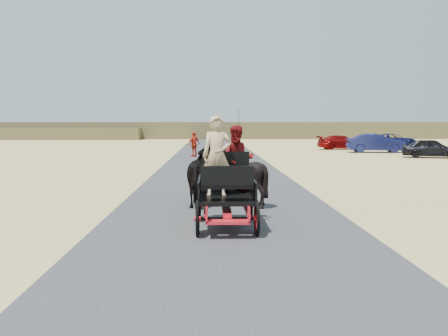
{
  "coord_description": "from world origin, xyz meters",
  "views": [
    {
      "loc": [
        -0.39,
        -11.18,
        2.37
      ],
      "look_at": [
        -0.04,
        1.54,
        1.2
      ],
      "focal_mm": 40.0,
      "sensor_mm": 36.0,
      "label": 1
    }
  ],
  "objects_px": {
    "car_a": "(432,148)",
    "pedestrian": "(194,144)",
    "carriage": "(226,211)",
    "horse_left": "(203,176)",
    "car_b": "(376,143)",
    "car_d": "(393,140)",
    "horse_right": "(242,176)",
    "car_c": "(342,142)"
  },
  "relations": [
    {
      "from": "carriage",
      "to": "car_c",
      "type": "bearing_deg",
      "value": 70.87
    },
    {
      "from": "horse_right",
      "to": "car_c",
      "type": "height_order",
      "value": "horse_right"
    },
    {
      "from": "car_c",
      "to": "car_d",
      "type": "distance_m",
      "value": 7.4
    },
    {
      "from": "car_c",
      "to": "pedestrian",
      "type": "bearing_deg",
      "value": 123.53
    },
    {
      "from": "car_c",
      "to": "car_d",
      "type": "relative_size",
      "value": 0.91
    },
    {
      "from": "carriage",
      "to": "pedestrian",
      "type": "distance_m",
      "value": 23.12
    },
    {
      "from": "car_b",
      "to": "car_c",
      "type": "height_order",
      "value": "car_b"
    },
    {
      "from": "car_b",
      "to": "car_d",
      "type": "height_order",
      "value": "car_b"
    },
    {
      "from": "car_a",
      "to": "car_c",
      "type": "distance_m",
      "value": 11.01
    },
    {
      "from": "carriage",
      "to": "horse_right",
      "type": "xyz_separation_m",
      "value": [
        0.55,
        3.0,
        0.49
      ]
    },
    {
      "from": "car_b",
      "to": "car_c",
      "type": "distance_m",
      "value": 4.82
    },
    {
      "from": "horse_right",
      "to": "car_b",
      "type": "xyz_separation_m",
      "value": [
        12.14,
        24.72,
        -0.11
      ]
    },
    {
      "from": "carriage",
      "to": "horse_right",
      "type": "relative_size",
      "value": 1.41
    },
    {
      "from": "car_c",
      "to": "car_d",
      "type": "xyz_separation_m",
      "value": [
        6.06,
        4.24,
        0.03
      ]
    },
    {
      "from": "horse_right",
      "to": "car_a",
      "type": "distance_m",
      "value": 23.38
    },
    {
      "from": "horse_left",
      "to": "car_a",
      "type": "bearing_deg",
      "value": -128.64
    },
    {
      "from": "car_a",
      "to": "car_c",
      "type": "bearing_deg",
      "value": 35.63
    },
    {
      "from": "carriage",
      "to": "horse_left",
      "type": "distance_m",
      "value": 3.09
    },
    {
      "from": "carriage",
      "to": "car_b",
      "type": "height_order",
      "value": "car_b"
    },
    {
      "from": "car_c",
      "to": "car_d",
      "type": "height_order",
      "value": "car_d"
    },
    {
      "from": "carriage",
      "to": "horse_right",
      "type": "bearing_deg",
      "value": 79.61
    },
    {
      "from": "horse_right",
      "to": "car_a",
      "type": "height_order",
      "value": "horse_right"
    },
    {
      "from": "carriage",
      "to": "car_b",
      "type": "distance_m",
      "value": 30.49
    },
    {
      "from": "carriage",
      "to": "car_a",
      "type": "xyz_separation_m",
      "value": [
        14.47,
        21.79,
        0.28
      ]
    },
    {
      "from": "horse_left",
      "to": "car_c",
      "type": "relative_size",
      "value": 0.47
    },
    {
      "from": "horse_left",
      "to": "car_b",
      "type": "distance_m",
      "value": 28.04
    },
    {
      "from": "car_b",
      "to": "horse_left",
      "type": "bearing_deg",
      "value": 156.63
    },
    {
      "from": "horse_right",
      "to": "car_d",
      "type": "distance_m",
      "value": 37.48
    },
    {
      "from": "horse_left",
      "to": "car_b",
      "type": "height_order",
      "value": "horse_left"
    },
    {
      "from": "horse_left",
      "to": "car_a",
      "type": "distance_m",
      "value": 24.05
    },
    {
      "from": "pedestrian",
      "to": "car_c",
      "type": "height_order",
      "value": "pedestrian"
    },
    {
      "from": "carriage",
      "to": "car_d",
      "type": "height_order",
      "value": "car_d"
    },
    {
      "from": "pedestrian",
      "to": "car_c",
      "type": "distance_m",
      "value": 15.67
    },
    {
      "from": "car_a",
      "to": "pedestrian",
      "type": "bearing_deg",
      "value": 103.78
    },
    {
      "from": "horse_left",
      "to": "horse_right",
      "type": "xyz_separation_m",
      "value": [
        1.1,
        0.0,
        0.0
      ]
    },
    {
      "from": "horse_right",
      "to": "pedestrian",
      "type": "bearing_deg",
      "value": -84.31
    },
    {
      "from": "horse_left",
      "to": "horse_right",
      "type": "bearing_deg",
      "value": -180.0
    },
    {
      "from": "horse_left",
      "to": "pedestrian",
      "type": "height_order",
      "value": "pedestrian"
    },
    {
      "from": "carriage",
      "to": "pedestrian",
      "type": "height_order",
      "value": "pedestrian"
    },
    {
      "from": "carriage",
      "to": "car_c",
      "type": "xyz_separation_m",
      "value": [
        11.2,
        32.3,
        0.26
      ]
    },
    {
      "from": "car_d",
      "to": "car_b",
      "type": "bearing_deg",
      "value": 150.77
    },
    {
      "from": "horse_right",
      "to": "carriage",
      "type": "bearing_deg",
      "value": 79.61
    }
  ]
}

